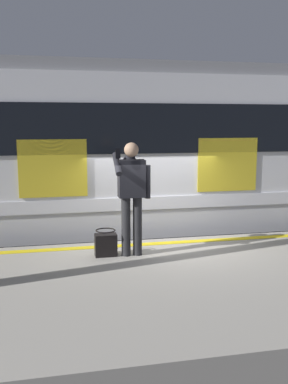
% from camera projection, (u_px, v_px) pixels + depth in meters
% --- Properties ---
extents(ground_plane, '(23.93, 23.93, 0.00)m').
position_uv_depth(ground_plane, '(157.00, 297.00, 7.85)').
color(ground_plane, '#3D3D3F').
extents(platform, '(15.51, 3.91, 1.08)m').
position_uv_depth(platform, '(192.00, 315.00, 5.88)').
color(platform, '#9E998E').
rests_on(platform, ground).
extents(safety_line, '(15.20, 0.16, 0.01)m').
position_uv_depth(safety_line, '(162.00, 243.00, 7.39)').
color(safety_line, yellow).
rests_on(safety_line, platform).
extents(track_rail_near, '(20.16, 0.08, 0.16)m').
position_uv_depth(track_rail_near, '(143.00, 270.00, 9.05)').
color(track_rail_near, slate).
rests_on(track_rail_near, ground).
extents(track_rail_far, '(20.16, 0.08, 0.16)m').
position_uv_depth(track_rail_far, '(131.00, 250.00, 10.44)').
color(track_rail_far, slate).
rests_on(track_rail_far, ground).
extents(train_carriage, '(9.31, 2.98, 4.08)m').
position_uv_depth(train_carriage, '(130.00, 148.00, 9.32)').
color(train_carriage, silver).
rests_on(train_carriage, ground).
extents(passenger, '(0.57, 0.55, 1.74)m').
position_uv_depth(passenger, '(132.00, 189.00, 6.59)').
color(passenger, '#262628').
rests_on(passenger, platform).
extents(handbag, '(0.34, 0.31, 0.41)m').
position_uv_depth(handbag, '(106.00, 244.00, 6.68)').
color(handbag, black).
rests_on(handbag, platform).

